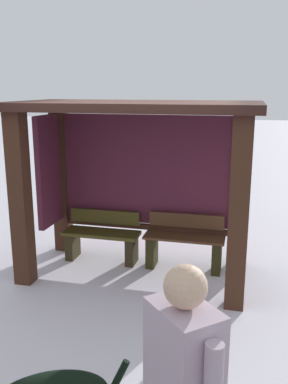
{
  "coord_description": "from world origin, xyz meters",
  "views": [
    {
      "loc": [
        1.4,
        -5.21,
        2.49
      ],
      "look_at": [
        0.19,
        -0.34,
        1.25
      ],
      "focal_mm": 39.53,
      "sensor_mm": 36.0,
      "label": 1
    }
  ],
  "objects": [
    {
      "name": "bus_shelter",
      "position": [
        -0.08,
        0.16,
        1.62
      ],
      "size": [
        3.12,
        1.64,
        2.32
      ],
      "color": "#3B2116",
      "rests_on": "ground"
    },
    {
      "name": "bench_center_inside",
      "position": [
        0.61,
        0.33,
        0.35
      ],
      "size": [
        1.12,
        0.36,
        0.76
      ],
      "color": "#4E311E",
      "rests_on": "ground"
    },
    {
      "name": "bench_left_inside",
      "position": [
        -0.61,
        0.33,
        0.34
      ],
      "size": [
        1.12,
        0.37,
        0.73
      ],
      "color": "#453C17",
      "rests_on": "ground"
    },
    {
      "name": "ground_plane",
      "position": [
        0.0,
        0.0,
        0.0
      ],
      "size": [
        60.0,
        60.0,
        0.0
      ],
      "primitive_type": "plane",
      "color": "silver"
    }
  ]
}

